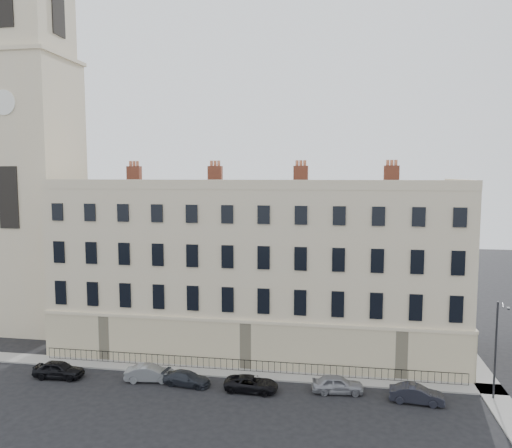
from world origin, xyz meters
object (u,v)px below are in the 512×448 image
object	(u,v)px
car_f	(416,394)
car_b	(150,373)
car_d	(251,384)
streetlamp	(497,346)
car_e	(338,384)
car_c	(187,378)
car_a	(59,369)

from	to	relation	value
car_f	car_b	bearing A→B (deg)	94.61
car_d	streetlamp	bearing A→B (deg)	-83.38
car_d	car_e	world-z (taller)	car_e
car_b	car_f	world-z (taller)	car_b
car_e	car_f	xyz separation A→B (m)	(5.56, -0.76, -0.03)
car_e	car_d	bearing A→B (deg)	90.95
car_c	streetlamp	world-z (taller)	streetlamp
car_c	car_f	xyz separation A→B (m)	(17.05, -0.19, 0.08)
car_d	car_f	size ratio (longest dim) A/B	1.06
car_d	car_e	bearing A→B (deg)	-80.88
car_b	streetlamp	bearing A→B (deg)	-96.65
car_d	car_f	distance (m)	11.95
car_a	car_d	bearing A→B (deg)	-91.21
car_a	car_e	distance (m)	22.05
car_a	car_d	distance (m)	15.64
car_a	streetlamp	size ratio (longest dim) A/B	0.55
car_a	car_c	size ratio (longest dim) A/B	1.07
car_b	car_e	distance (m)	14.60
streetlamp	car_b	bearing A→B (deg)	-164.31
car_f	car_e	bearing A→B (deg)	88.19
car_a	car_b	size ratio (longest dim) A/B	1.04
car_a	car_f	distance (m)	27.59
car_a	car_f	size ratio (longest dim) A/B	1.05
car_e	car_f	world-z (taller)	car_e
car_a	car_c	distance (m)	10.55
car_a	car_d	world-z (taller)	car_a
car_c	car_e	size ratio (longest dim) A/B	0.98
car_b	car_e	size ratio (longest dim) A/B	1.00
car_f	streetlamp	bearing A→B (deg)	-70.72
car_a	streetlamp	world-z (taller)	streetlamp
car_d	streetlamp	world-z (taller)	streetlamp
car_f	streetlamp	size ratio (longest dim) A/B	0.52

